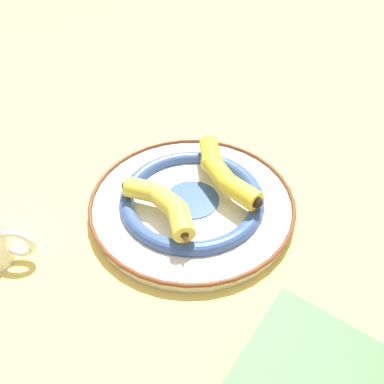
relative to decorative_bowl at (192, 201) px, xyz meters
name	(u,v)px	position (x,y,z in m)	size (l,w,h in m)	color
ground_plane	(209,205)	(-0.01, 0.03, -0.02)	(2.80, 2.80, 0.00)	#E5CC6B
decorative_bowl	(192,201)	(0.00, 0.00, 0.00)	(0.38, 0.38, 0.04)	white
banana_a	(164,205)	(0.05, -0.04, 0.04)	(0.15, 0.14, 0.04)	yellow
banana_b	(221,171)	(-0.04, 0.05, 0.04)	(0.20, 0.12, 0.04)	yellow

